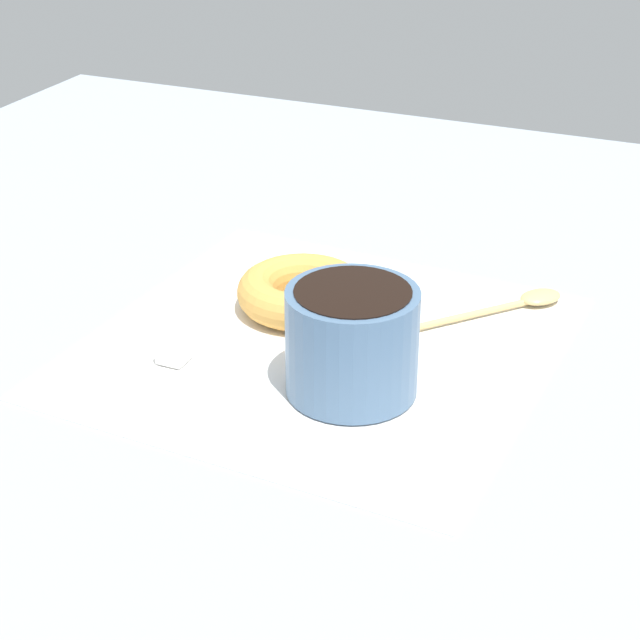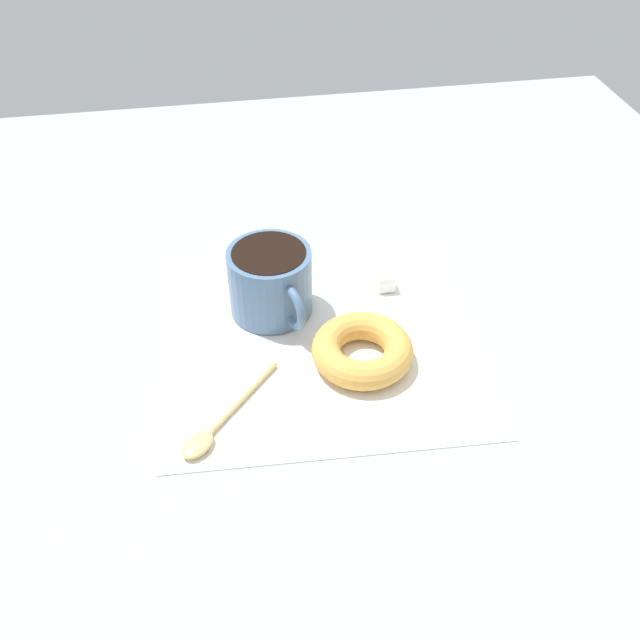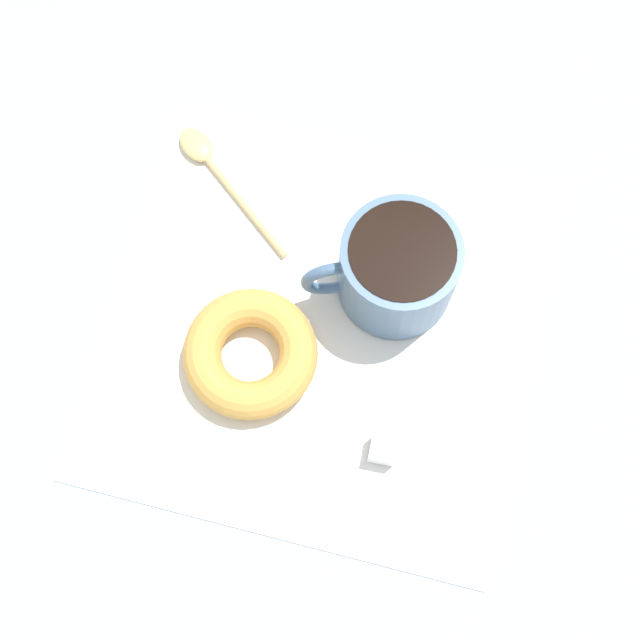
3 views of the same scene
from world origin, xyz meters
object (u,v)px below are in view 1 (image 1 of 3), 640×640
at_px(spoon, 518,303).
at_px(sugar_cube, 173,349).
at_px(coffee_cup, 352,338).
at_px(donut, 303,291).

bearing_deg(spoon, sugar_cube, -138.83).
relative_size(coffee_cup, donut, 1.13).
xyz_separation_m(coffee_cup, sugar_cube, (-0.13, -0.02, -0.03)).
height_order(coffee_cup, spoon, coffee_cup).
distance_m(spoon, sugar_cube, 0.28).
xyz_separation_m(donut, sugar_cube, (-0.05, -0.11, -0.01)).
relative_size(spoon, sugar_cube, 5.98).
xyz_separation_m(coffee_cup, donut, (-0.08, 0.10, -0.03)).
bearing_deg(spoon, coffee_cup, -114.48).
height_order(coffee_cup, sugar_cube, coffee_cup).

